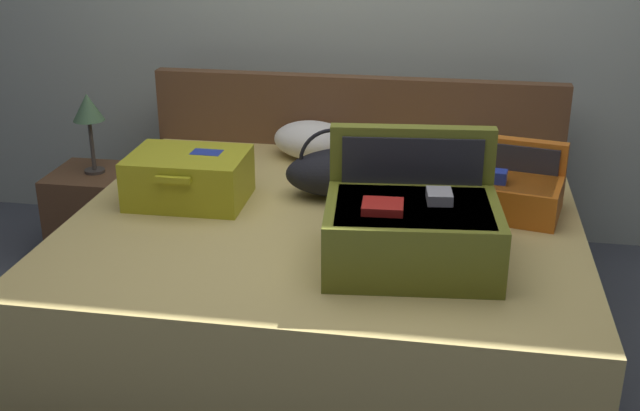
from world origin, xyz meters
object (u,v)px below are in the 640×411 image
(duffel_bag, at_px, (351,171))
(pillow_center_head, at_px, (483,155))
(hard_case_small, at_px, (513,191))
(nightstand, at_px, (100,213))
(table_lamp, at_px, (88,111))
(pillow_near_headboard, at_px, (312,140))
(hard_case_medium, at_px, (189,177))
(hard_case_large, at_px, (412,225))
(bed, at_px, (325,279))

(duffel_bag, bearing_deg, pillow_center_head, 36.22)
(hard_case_small, bearing_deg, duffel_bag, -174.65)
(hard_case_small, distance_m, duffel_bag, 0.67)
(nightstand, relative_size, table_lamp, 1.11)
(nightstand, xyz_separation_m, table_lamp, (-0.00, 0.00, 0.54))
(duffel_bag, bearing_deg, nightstand, 164.12)
(hard_case_small, distance_m, pillow_near_headboard, 1.06)
(duffel_bag, xyz_separation_m, pillow_near_headboard, (-0.25, 0.46, -0.02))
(hard_case_medium, distance_m, nightstand, 1.00)
(hard_case_medium, xyz_separation_m, table_lamp, (-0.70, 0.56, 0.10))
(hard_case_large, height_order, hard_case_medium, hard_case_large)
(pillow_near_headboard, height_order, pillow_center_head, pillow_near_headboard)
(hard_case_medium, bearing_deg, hard_case_small, 3.81)
(duffel_bag, bearing_deg, table_lamp, 164.12)
(pillow_near_headboard, bearing_deg, duffel_bag, -61.51)
(hard_case_large, distance_m, duffel_bag, 0.68)
(hard_case_medium, distance_m, hard_case_small, 1.33)
(hard_case_medium, relative_size, nightstand, 1.08)
(duffel_bag, bearing_deg, bed, -105.10)
(hard_case_large, distance_m, pillow_center_head, 1.05)
(pillow_center_head, height_order, nightstand, pillow_center_head)
(duffel_bag, distance_m, pillow_near_headboard, 0.52)
(hard_case_large, bearing_deg, bed, 129.71)
(bed, relative_size, pillow_center_head, 5.20)
(hard_case_medium, height_order, hard_case_small, hard_case_small)
(hard_case_small, relative_size, nightstand, 0.97)
(nightstand, bearing_deg, hard_case_medium, -39.05)
(pillow_near_headboard, relative_size, pillow_center_head, 0.99)
(hard_case_medium, distance_m, pillow_center_head, 1.35)
(hard_case_medium, bearing_deg, bed, -7.58)
(hard_case_medium, relative_size, hard_case_small, 1.11)
(pillow_center_head, height_order, table_lamp, table_lamp)
(duffel_bag, xyz_separation_m, pillow_center_head, (0.56, 0.41, -0.03))
(bed, relative_size, table_lamp, 4.96)
(nightstand, bearing_deg, bed, -26.32)
(duffel_bag, bearing_deg, hard_case_large, -64.23)
(hard_case_medium, xyz_separation_m, pillow_center_head, (1.21, 0.59, -0.03))
(duffel_bag, distance_m, nightstand, 1.47)
(bed, distance_m, hard_case_medium, 0.71)
(bed, relative_size, hard_case_large, 3.15)
(hard_case_medium, height_order, pillow_center_head, hard_case_medium)
(nightstand, bearing_deg, hard_case_large, -31.12)
(pillow_near_headboard, bearing_deg, pillow_center_head, -3.73)
(table_lamp, bearing_deg, duffel_bag, -15.88)
(hard_case_large, height_order, pillow_near_headboard, hard_case_large)
(bed, distance_m, nightstand, 1.43)
(bed, height_order, pillow_center_head, pillow_center_head)
(hard_case_medium, height_order, nightstand, hard_case_medium)
(duffel_bag, height_order, pillow_near_headboard, duffel_bag)
(bed, height_order, pillow_near_headboard, pillow_near_headboard)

